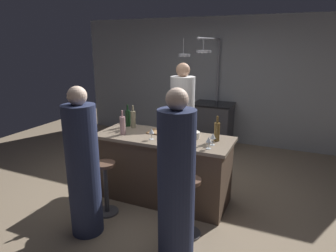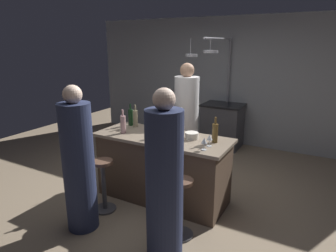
{
  "view_description": "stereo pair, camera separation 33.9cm",
  "coord_description": "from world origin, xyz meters",
  "px_view_note": "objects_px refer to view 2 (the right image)",
  "views": [
    {
      "loc": [
        1.53,
        -3.31,
        2.06
      ],
      "look_at": [
        0.0,
        0.15,
        1.0
      ],
      "focal_mm": 31.32,
      "sensor_mm": 36.0,
      "label": 1
    },
    {
      "loc": [
        1.83,
        -3.16,
        2.06
      ],
      "look_at": [
        0.0,
        0.15,
        1.0
      ],
      "focal_mm": 31.32,
      "sensor_mm": 36.0,
      "label": 2
    }
  ],
  "objects_px": {
    "pepper_mill": "(180,132)",
    "wine_glass_near_left_guest": "(204,141)",
    "chef": "(186,125)",
    "mixing_bowl_steel": "(171,141)",
    "guest_left": "(79,165)",
    "wine_bottle_white": "(135,118)",
    "wine_glass_near_right_guest": "(210,138)",
    "wine_bottle_amber": "(215,133)",
    "wine_bottle_red": "(131,117)",
    "wine_glass_by_chef": "(150,131)",
    "stove_range": "(222,125)",
    "cutting_board": "(160,132)",
    "mixing_bowl_ceramic": "(192,136)",
    "bar_stool_left": "(104,183)",
    "bar_stool_right": "(181,205)",
    "wine_bottle_rose": "(123,124)",
    "guest_right": "(164,183)"
  },
  "relations": [
    {
      "from": "wine_glass_near_right_guest",
      "to": "bar_stool_left",
      "type": "bearing_deg",
      "value": -155.24
    },
    {
      "from": "pepper_mill",
      "to": "wine_glass_near_left_guest",
      "type": "relative_size",
      "value": 1.44
    },
    {
      "from": "bar_stool_right",
      "to": "wine_bottle_rose",
      "type": "xyz_separation_m",
      "value": [
        -1.12,
        0.48,
        0.65
      ]
    },
    {
      "from": "bar_stool_right",
      "to": "wine_bottle_amber",
      "type": "distance_m",
      "value": 0.97
    },
    {
      "from": "wine_bottle_amber",
      "to": "wine_glass_near_right_guest",
      "type": "relative_size",
      "value": 2.17
    },
    {
      "from": "wine_glass_by_chef",
      "to": "wine_glass_near_left_guest",
      "type": "distance_m",
      "value": 0.76
    },
    {
      "from": "wine_glass_near_left_guest",
      "to": "mixing_bowl_steel",
      "type": "xyz_separation_m",
      "value": [
        -0.43,
        0.0,
        -0.07
      ]
    },
    {
      "from": "stove_range",
      "to": "mixing_bowl_steel",
      "type": "xyz_separation_m",
      "value": [
        0.24,
        -2.67,
        0.49
      ]
    },
    {
      "from": "guest_left",
      "to": "chef",
      "type": "bearing_deg",
      "value": 77.78
    },
    {
      "from": "guest_left",
      "to": "wine_bottle_white",
      "type": "xyz_separation_m",
      "value": [
        -0.08,
        1.22,
        0.26
      ]
    },
    {
      "from": "chef",
      "to": "wine_glass_near_right_guest",
      "type": "height_order",
      "value": "chef"
    },
    {
      "from": "pepper_mill",
      "to": "bar_stool_right",
      "type": "bearing_deg",
      "value": -61.87
    },
    {
      "from": "wine_bottle_white",
      "to": "stove_range",
      "type": "bearing_deg",
      "value": 75.79
    },
    {
      "from": "pepper_mill",
      "to": "wine_bottle_white",
      "type": "height_order",
      "value": "wine_bottle_white"
    },
    {
      "from": "wine_bottle_white",
      "to": "mixing_bowl_steel",
      "type": "xyz_separation_m",
      "value": [
        0.81,
        -0.42,
        -0.09
      ]
    },
    {
      "from": "wine_bottle_red",
      "to": "bar_stool_right",
      "type": "bearing_deg",
      "value": -34.07
    },
    {
      "from": "wine_glass_near_left_guest",
      "to": "mixing_bowl_ceramic",
      "type": "height_order",
      "value": "wine_glass_near_left_guest"
    },
    {
      "from": "wine_glass_near_right_guest",
      "to": "wine_bottle_white",
      "type": "bearing_deg",
      "value": 167.38
    },
    {
      "from": "guest_right",
      "to": "stove_range",
      "type": "bearing_deg",
      "value": 99.63
    },
    {
      "from": "bar_stool_left",
      "to": "pepper_mill",
      "type": "distance_m",
      "value": 1.16
    },
    {
      "from": "guest_left",
      "to": "pepper_mill",
      "type": "xyz_separation_m",
      "value": [
        0.75,
        1.0,
        0.24
      ]
    },
    {
      "from": "wine_bottle_amber",
      "to": "wine_bottle_red",
      "type": "relative_size",
      "value": 0.98
    },
    {
      "from": "chef",
      "to": "mixing_bowl_steel",
      "type": "xyz_separation_m",
      "value": [
        0.31,
        -1.1,
        0.11
      ]
    },
    {
      "from": "wine_glass_near_right_guest",
      "to": "mixing_bowl_ceramic",
      "type": "xyz_separation_m",
      "value": [
        -0.3,
        0.16,
        -0.06
      ]
    },
    {
      "from": "pepper_mill",
      "to": "wine_glass_by_chef",
      "type": "bearing_deg",
      "value": -154.81
    },
    {
      "from": "cutting_board",
      "to": "mixing_bowl_ceramic",
      "type": "height_order",
      "value": "mixing_bowl_ceramic"
    },
    {
      "from": "mixing_bowl_steel",
      "to": "wine_bottle_white",
      "type": "bearing_deg",
      "value": 152.45
    },
    {
      "from": "pepper_mill",
      "to": "mixing_bowl_steel",
      "type": "height_order",
      "value": "pepper_mill"
    },
    {
      "from": "cutting_board",
      "to": "wine_bottle_white",
      "type": "height_order",
      "value": "wine_bottle_white"
    },
    {
      "from": "wine_glass_by_chef",
      "to": "wine_glass_near_left_guest",
      "type": "relative_size",
      "value": 1.0
    },
    {
      "from": "wine_bottle_white",
      "to": "wine_glass_by_chef",
      "type": "bearing_deg",
      "value": -38.13
    },
    {
      "from": "guest_left",
      "to": "wine_bottle_white",
      "type": "bearing_deg",
      "value": 93.94
    },
    {
      "from": "chef",
      "to": "mixing_bowl_ceramic",
      "type": "distance_m",
      "value": 0.92
    },
    {
      "from": "cutting_board",
      "to": "mixing_bowl_ceramic",
      "type": "distance_m",
      "value": 0.48
    },
    {
      "from": "guest_left",
      "to": "wine_bottle_amber",
      "type": "height_order",
      "value": "guest_left"
    },
    {
      "from": "mixing_bowl_ceramic",
      "to": "bar_stool_left",
      "type": "bearing_deg",
      "value": -141.11
    },
    {
      "from": "pepper_mill",
      "to": "guest_left",
      "type": "bearing_deg",
      "value": -126.9
    },
    {
      "from": "stove_range",
      "to": "chef",
      "type": "xyz_separation_m",
      "value": [
        -0.07,
        -1.57,
        0.38
      ]
    },
    {
      "from": "guest_right",
      "to": "wine_bottle_amber",
      "type": "relative_size",
      "value": 5.37
    },
    {
      "from": "pepper_mill",
      "to": "mixing_bowl_steel",
      "type": "relative_size",
      "value": 1.17
    },
    {
      "from": "guest_left",
      "to": "wine_glass_near_right_guest",
      "type": "relative_size",
      "value": 11.36
    },
    {
      "from": "stove_range",
      "to": "bar_stool_right",
      "type": "bearing_deg",
      "value": -79.16
    },
    {
      "from": "stove_range",
      "to": "wine_bottle_rose",
      "type": "distance_m",
      "value": 2.7
    },
    {
      "from": "stove_range",
      "to": "guest_left",
      "type": "distance_m",
      "value": 3.51
    },
    {
      "from": "wine_bottle_white",
      "to": "wine_glass_near_right_guest",
      "type": "bearing_deg",
      "value": -12.62
    },
    {
      "from": "bar_stool_left",
      "to": "mixing_bowl_steel",
      "type": "bearing_deg",
      "value": 28.56
    },
    {
      "from": "wine_bottle_red",
      "to": "chef",
      "type": "bearing_deg",
      "value": 47.04
    },
    {
      "from": "guest_right",
      "to": "wine_glass_by_chef",
      "type": "relative_size",
      "value": 11.64
    },
    {
      "from": "bar_stool_left",
      "to": "wine_bottle_red",
      "type": "distance_m",
      "value": 1.09
    },
    {
      "from": "wine_glass_near_left_guest",
      "to": "mixing_bowl_steel",
      "type": "bearing_deg",
      "value": 179.47
    }
  ]
}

